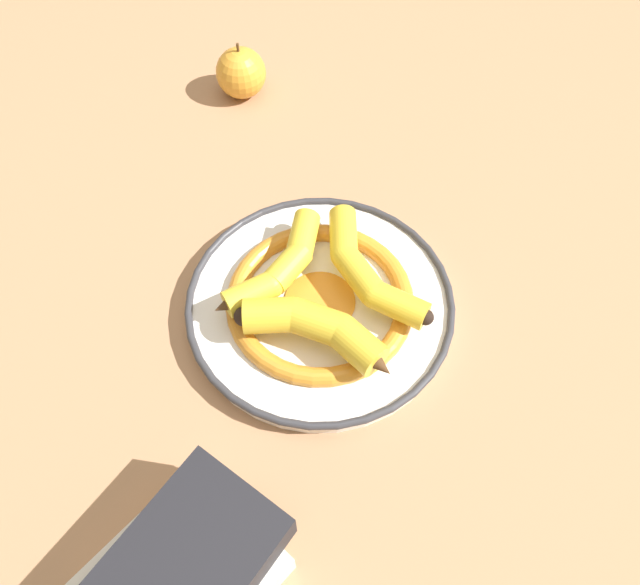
% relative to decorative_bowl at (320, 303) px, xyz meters
% --- Properties ---
extents(ground_plane, '(2.80, 2.80, 0.00)m').
position_rel_decorative_bowl_xyz_m(ground_plane, '(-0.02, -0.03, -0.02)').
color(ground_plane, '#A87A56').
extents(decorative_bowl, '(0.31, 0.31, 0.03)m').
position_rel_decorative_bowl_xyz_m(decorative_bowl, '(0.00, 0.00, 0.00)').
color(decorative_bowl, white).
rests_on(decorative_bowl, ground_plane).
extents(banana_a, '(0.16, 0.09, 0.03)m').
position_rel_decorative_bowl_xyz_m(banana_a, '(-0.03, 0.05, 0.03)').
color(banana_a, yellow).
rests_on(banana_a, decorative_bowl).
extents(banana_b, '(0.06, 0.20, 0.03)m').
position_rel_decorative_bowl_xyz_m(banana_b, '(0.06, -0.00, 0.03)').
color(banana_b, gold).
rests_on(banana_b, decorative_bowl).
extents(banana_c, '(0.13, 0.16, 0.04)m').
position_rel_decorative_bowl_xyz_m(banana_c, '(-0.03, -0.05, 0.04)').
color(banana_c, gold).
rests_on(banana_c, decorative_bowl).
extents(book_stack, '(0.22, 0.19, 0.08)m').
position_rel_decorative_bowl_xyz_m(book_stack, '(-0.25, -0.20, 0.03)').
color(book_stack, silver).
rests_on(book_stack, ground_plane).
extents(apple, '(0.07, 0.07, 0.09)m').
position_rel_decorative_bowl_xyz_m(apple, '(0.09, 0.39, 0.02)').
color(apple, gold).
rests_on(apple, ground_plane).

